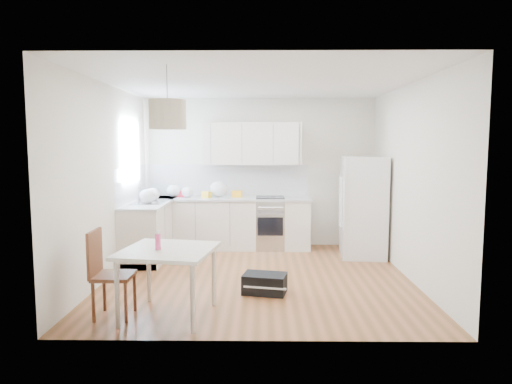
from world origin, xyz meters
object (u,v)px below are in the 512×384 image
at_px(refrigerator, 364,207).
at_px(dining_chair, 114,274).
at_px(dining_table, 168,256).
at_px(gym_bag, 265,283).

distance_m(refrigerator, dining_chair, 4.32).
xyz_separation_m(refrigerator, dining_chair, (-3.30, -2.76, -0.36)).
xyz_separation_m(dining_table, gym_bag, (1.05, 0.79, -0.54)).
relative_size(dining_chair, gym_bag, 1.80).
distance_m(refrigerator, dining_table, 3.86).
height_order(refrigerator, gym_bag, refrigerator).
bearing_deg(gym_bag, refrigerator, 61.17).
bearing_deg(gym_bag, dining_chair, -141.97).
bearing_deg(dining_table, dining_chair, -168.63).
bearing_deg(refrigerator, gym_bag, -125.12).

